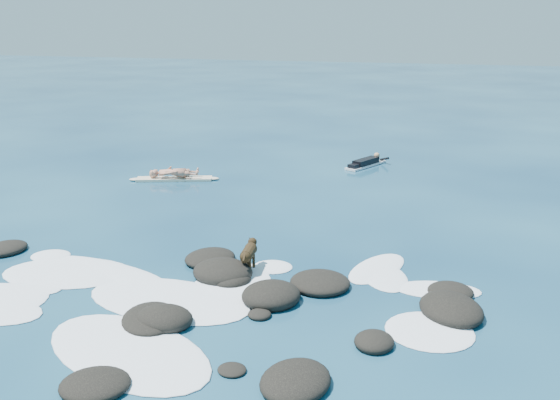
% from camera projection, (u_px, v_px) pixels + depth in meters
% --- Properties ---
extents(ground, '(160.00, 160.00, 0.00)m').
position_uv_depth(ground, '(171.00, 272.00, 15.43)').
color(ground, '#0A2642').
rests_on(ground, ground).
extents(reef_rocks, '(15.13, 7.52, 0.57)m').
position_uv_depth(reef_rocks, '(199.00, 300.00, 13.64)').
color(reef_rocks, black).
rests_on(reef_rocks, ground).
extents(breaking_foam, '(13.13, 8.51, 0.12)m').
position_uv_depth(breaking_foam, '(150.00, 297.00, 14.05)').
color(breaking_foam, white).
rests_on(breaking_foam, ground).
extents(standing_surfer_rig, '(3.39, 1.56, 1.99)m').
position_uv_depth(standing_surfer_rig, '(173.00, 161.00, 24.08)').
color(standing_surfer_rig, beige).
rests_on(standing_surfer_rig, ground).
extents(paddling_surfer_rig, '(1.64, 2.56, 0.46)m').
position_uv_depth(paddling_surfer_rig, '(366.00, 163.00, 26.58)').
color(paddling_surfer_rig, silver).
rests_on(paddling_surfer_rig, ground).
extents(dog, '(0.42, 1.24, 0.79)m').
position_uv_depth(dog, '(249.00, 252.00, 15.32)').
color(dog, black).
rests_on(dog, ground).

